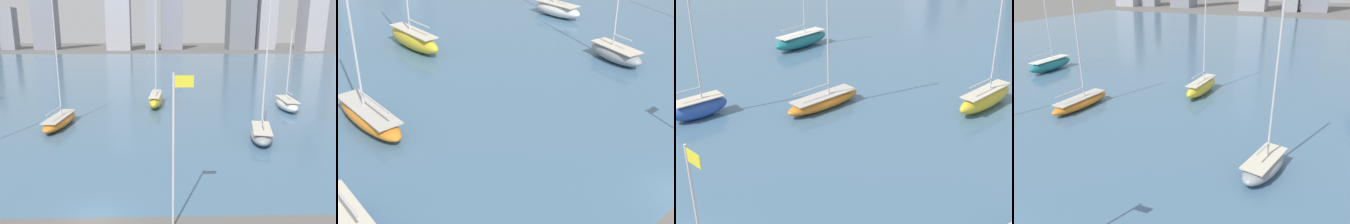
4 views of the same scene
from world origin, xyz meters
The scene contains 4 objects.
sailboat_teal centered at (-26.01, 34.16, 1.10)m, with size 2.73×9.66×12.54m.
sailboat_blue centered at (-16.09, 11.27, 1.13)m, with size 3.03×6.28×13.18m.
sailboat_orange centered at (-8.62, 21.36, 0.85)m, with size 3.20×9.33×15.72m.
sailboat_yellow centered at (3.73, 32.69, 1.15)m, with size 2.66×8.94×16.69m.
Camera 3 is at (23.10, -9.87, 20.35)m, focal length 50.00 mm.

